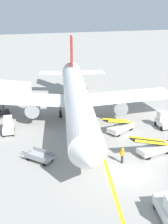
{
  "coord_description": "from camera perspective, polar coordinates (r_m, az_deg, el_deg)",
  "views": [
    {
      "loc": [
        -11.78,
        -20.35,
        14.82
      ],
      "look_at": [
        -0.9,
        10.96,
        2.5
      ],
      "focal_mm": 45.64,
      "sensor_mm": 36.0,
      "label": 1
    }
  ],
  "objects": [
    {
      "name": "safety_cone_nose_left",
      "position": [
        46.8,
        6.52,
        2.08
      ],
      "size": [
        0.36,
        0.36,
        0.44
      ],
      "primitive_type": "cone",
      "color": "orange",
      "rests_on": "ground"
    },
    {
      "name": "taxi_line_yellow",
      "position": [
        31.31,
        3.62,
        -7.9
      ],
      "size": [
        19.98,
        77.61,
        0.01
      ],
      "primitive_type": "cube",
      "rotation": [
        0.0,
        0.0,
        -0.25
      ],
      "color": "yellow",
      "rests_on": "ground"
    },
    {
      "name": "baggage_cart_loaded",
      "position": [
        29.66,
        -8.88,
        -8.82
      ],
      "size": [
        3.08,
        3.36,
        0.94
      ],
      "color": "#A5A5A8",
      "rests_on": "ground"
    },
    {
      "name": "baggage_tug_near_wing",
      "position": [
        38.24,
        15.51,
        -1.7
      ],
      "size": [
        1.55,
        2.52,
        2.1
      ],
      "color": "silver",
      "rests_on": "ground"
    },
    {
      "name": "ground_crew_marshaller",
      "position": [
        28.97,
        7.69,
        -8.51
      ],
      "size": [
        0.36,
        0.24,
        1.7
      ],
      "color": "#26262D",
      "rests_on": "ground"
    },
    {
      "name": "safety_cone_wingtip_left",
      "position": [
        40.93,
        -10.54,
        -0.87
      ],
      "size": [
        0.36,
        0.36,
        0.44
      ],
      "primitive_type": "cone",
      "color": "orange",
      "rests_on": "ground"
    },
    {
      "name": "airliner",
      "position": [
        38.28,
        -1.55,
        3.05
      ],
      "size": [
        27.9,
        34.9,
        10.1
      ],
      "color": "white",
      "rests_on": "ground"
    },
    {
      "name": "belt_loader_aft_hold",
      "position": [
        35.82,
        7.3,
        -2.87
      ],
      "size": [
        5.04,
        3.34,
        2.59
      ],
      "color": "silver",
      "rests_on": "ground"
    },
    {
      "name": "safety_cone_nose_right",
      "position": [
        39.86,
        -1.31,
        -1.1
      ],
      "size": [
        0.36,
        0.36,
        0.44
      ],
      "primitive_type": "cone",
      "color": "orange",
      "rests_on": "ground"
    },
    {
      "name": "baggage_tug_by_cargo_door",
      "position": [
        36.46,
        -14.92,
        -2.74
      ],
      "size": [
        1.62,
        2.55,
        2.1
      ],
      "color": "silver",
      "rests_on": "ground"
    },
    {
      "name": "belt_loader_forward_hold",
      "position": [
        31.27,
        13.85,
        -6.94
      ],
      "size": [
        5.14,
        2.04,
        2.59
      ],
      "color": "silver",
      "rests_on": "ground"
    },
    {
      "name": "ground_plane",
      "position": [
        27.79,
        9.42,
        -12.15
      ],
      "size": [
        300.0,
        300.0,
        0.0
      ],
      "primitive_type": "plane",
      "color": "#9E9B93"
    }
  ]
}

